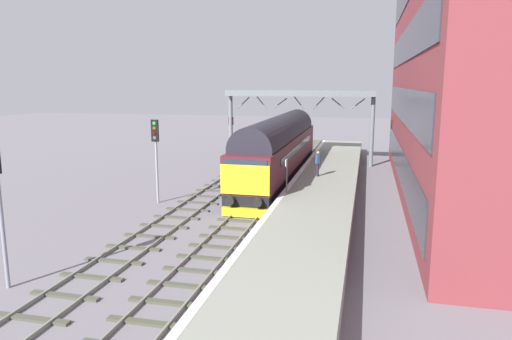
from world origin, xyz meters
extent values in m
plane|color=slate|center=(0.00, 0.00, 0.00)|extent=(140.00, 140.00, 0.00)
cube|color=gray|center=(-0.72, 0.00, 0.07)|extent=(0.07, 60.00, 0.15)
cube|color=gray|center=(0.72, 0.00, 0.07)|extent=(0.07, 60.00, 0.15)
cube|color=#464939|center=(0.00, -16.00, 0.04)|extent=(2.50, 0.26, 0.09)
cube|color=#464939|center=(0.00, -14.67, 0.04)|extent=(2.50, 0.26, 0.09)
cube|color=#464939|center=(0.00, -13.33, 0.04)|extent=(2.50, 0.26, 0.09)
cube|color=#464939|center=(0.00, -12.00, 0.04)|extent=(2.50, 0.26, 0.09)
cube|color=#464939|center=(0.00, -10.67, 0.04)|extent=(2.50, 0.26, 0.09)
cube|color=#464939|center=(0.00, -9.33, 0.04)|extent=(2.50, 0.26, 0.09)
cube|color=#464939|center=(0.00, -8.00, 0.04)|extent=(2.50, 0.26, 0.09)
cube|color=#464939|center=(0.00, -6.67, 0.04)|extent=(2.50, 0.26, 0.09)
cube|color=#464939|center=(0.00, -5.33, 0.04)|extent=(2.50, 0.26, 0.09)
cube|color=#464939|center=(0.00, -4.00, 0.04)|extent=(2.50, 0.26, 0.09)
cube|color=#464939|center=(0.00, -2.67, 0.04)|extent=(2.50, 0.26, 0.09)
cube|color=#464939|center=(0.00, -1.33, 0.04)|extent=(2.50, 0.26, 0.09)
cube|color=#464939|center=(0.00, 0.00, 0.04)|extent=(2.50, 0.26, 0.09)
cube|color=#464939|center=(0.00, 1.33, 0.04)|extent=(2.50, 0.26, 0.09)
cube|color=#464939|center=(0.00, 2.67, 0.04)|extent=(2.50, 0.26, 0.09)
cube|color=#464939|center=(0.00, 4.00, 0.04)|extent=(2.50, 0.26, 0.09)
cube|color=#464939|center=(0.00, 5.33, 0.04)|extent=(2.50, 0.26, 0.09)
cube|color=#464939|center=(0.00, 6.67, 0.04)|extent=(2.50, 0.26, 0.09)
cube|color=#464939|center=(0.00, 8.00, 0.04)|extent=(2.50, 0.26, 0.09)
cube|color=#464939|center=(0.00, 9.33, 0.04)|extent=(2.50, 0.26, 0.09)
cube|color=#464939|center=(0.00, 10.67, 0.04)|extent=(2.50, 0.26, 0.09)
cube|color=#464939|center=(0.00, 12.00, 0.04)|extent=(2.50, 0.26, 0.09)
cube|color=#464939|center=(0.00, 13.33, 0.04)|extent=(2.50, 0.26, 0.09)
cube|color=#464939|center=(0.00, 14.67, 0.04)|extent=(2.50, 0.26, 0.09)
cube|color=#464939|center=(0.00, 16.00, 0.04)|extent=(2.50, 0.26, 0.09)
cube|color=#464939|center=(0.00, 17.33, 0.04)|extent=(2.50, 0.26, 0.09)
cube|color=#464939|center=(0.00, 18.67, 0.04)|extent=(2.50, 0.26, 0.09)
cube|color=#464939|center=(0.00, 20.00, 0.04)|extent=(2.50, 0.26, 0.09)
cube|color=#464939|center=(0.00, 21.33, 0.04)|extent=(2.50, 0.26, 0.09)
cube|color=#464939|center=(0.00, 22.67, 0.04)|extent=(2.50, 0.26, 0.09)
cube|color=#464939|center=(0.00, 24.00, 0.04)|extent=(2.50, 0.26, 0.09)
cube|color=#464939|center=(0.00, 25.33, 0.04)|extent=(2.50, 0.26, 0.09)
cube|color=#464939|center=(0.00, 26.67, 0.04)|extent=(2.50, 0.26, 0.09)
cube|color=#464939|center=(0.00, 28.00, 0.04)|extent=(2.50, 0.26, 0.09)
cube|color=#464939|center=(0.00, 29.33, 0.04)|extent=(2.50, 0.26, 0.09)
cube|color=slate|center=(-4.17, 0.00, 0.07)|extent=(0.07, 60.00, 0.15)
cube|color=slate|center=(-2.73, 0.00, 0.07)|extent=(0.07, 60.00, 0.15)
cube|color=#49493D|center=(-3.45, -16.58, 0.04)|extent=(2.50, 0.26, 0.09)
cube|color=#49493D|center=(-3.45, -15.00, 0.04)|extent=(2.50, 0.26, 0.09)
cube|color=#49493D|center=(-3.45, -13.42, 0.04)|extent=(2.50, 0.26, 0.09)
cube|color=#49493D|center=(-3.45, -11.84, 0.04)|extent=(2.50, 0.26, 0.09)
cube|color=#49493D|center=(-3.45, -10.26, 0.04)|extent=(2.50, 0.26, 0.09)
cube|color=#49493D|center=(-3.45, -8.68, 0.04)|extent=(2.50, 0.26, 0.09)
cube|color=#49493D|center=(-3.45, -7.11, 0.04)|extent=(2.50, 0.26, 0.09)
cube|color=#49493D|center=(-3.45, -5.53, 0.04)|extent=(2.50, 0.26, 0.09)
cube|color=#49493D|center=(-3.45, -3.95, 0.04)|extent=(2.50, 0.26, 0.09)
cube|color=#49493D|center=(-3.45, -2.37, 0.04)|extent=(2.50, 0.26, 0.09)
cube|color=#49493D|center=(-3.45, -0.79, 0.04)|extent=(2.50, 0.26, 0.09)
cube|color=#49493D|center=(-3.45, 0.79, 0.04)|extent=(2.50, 0.26, 0.09)
cube|color=#49493D|center=(-3.45, 2.37, 0.04)|extent=(2.50, 0.26, 0.09)
cube|color=#49493D|center=(-3.45, 3.95, 0.04)|extent=(2.50, 0.26, 0.09)
cube|color=#49493D|center=(-3.45, 5.53, 0.04)|extent=(2.50, 0.26, 0.09)
cube|color=#49493D|center=(-3.45, 7.11, 0.04)|extent=(2.50, 0.26, 0.09)
cube|color=#49493D|center=(-3.45, 8.68, 0.04)|extent=(2.50, 0.26, 0.09)
cube|color=#49493D|center=(-3.45, 10.26, 0.04)|extent=(2.50, 0.26, 0.09)
cube|color=#49493D|center=(-3.45, 11.84, 0.04)|extent=(2.50, 0.26, 0.09)
cube|color=#49493D|center=(-3.45, 13.42, 0.04)|extent=(2.50, 0.26, 0.09)
cube|color=#49493D|center=(-3.45, 15.00, 0.04)|extent=(2.50, 0.26, 0.09)
cube|color=#49493D|center=(-3.45, 16.58, 0.04)|extent=(2.50, 0.26, 0.09)
cube|color=#49493D|center=(-3.45, 18.16, 0.04)|extent=(2.50, 0.26, 0.09)
cube|color=#49493D|center=(-3.45, 19.74, 0.04)|extent=(2.50, 0.26, 0.09)
cube|color=#49493D|center=(-3.45, 21.32, 0.04)|extent=(2.50, 0.26, 0.09)
cube|color=#49493D|center=(-3.45, 22.89, 0.04)|extent=(2.50, 0.26, 0.09)
cube|color=#49493D|center=(-3.45, 24.47, 0.04)|extent=(2.50, 0.26, 0.09)
cube|color=#49493D|center=(-3.45, 26.05, 0.04)|extent=(2.50, 0.26, 0.09)
cube|color=#49493D|center=(-3.45, 27.63, 0.04)|extent=(2.50, 0.26, 0.09)
cube|color=#49493D|center=(-3.45, 29.21, 0.04)|extent=(2.50, 0.26, 0.09)
cube|color=gray|center=(3.60, 0.00, 0.50)|extent=(4.00, 44.00, 1.00)
cube|color=white|center=(1.75, 0.00, 1.00)|extent=(0.30, 44.00, 0.01)
cube|color=brown|center=(10.38, 3.12, 9.13)|extent=(4.28, 31.52, 18.26)
cube|color=#2E2B36|center=(8.21, 3.12, 2.01)|extent=(0.06, 29.00, 2.04)
cube|color=#2E2B36|center=(8.21, 3.12, 5.66)|extent=(0.06, 29.00, 2.04)
cube|color=#2E2B36|center=(8.21, 3.12, 9.31)|extent=(0.06, 29.00, 2.04)
cube|color=black|center=(0.00, 5.12, 0.82)|extent=(2.56, 19.17, 0.60)
cube|color=#501C25|center=(0.00, 5.12, 2.17)|extent=(2.70, 19.17, 2.10)
cylinder|color=#23212A|center=(0.00, 5.12, 3.40)|extent=(2.56, 17.63, 2.57)
cube|color=yellow|center=(0.00, -4.50, 2.02)|extent=(2.65, 0.08, 1.58)
cube|color=#232D3D|center=(0.00, -4.48, 2.75)|extent=(2.38, 0.04, 0.64)
cube|color=#232D3D|center=(1.37, 5.12, 2.47)|extent=(0.04, 13.42, 0.44)
cylinder|color=black|center=(-0.75, -4.71, 0.92)|extent=(0.48, 0.35, 0.48)
cylinder|color=black|center=(0.75, -4.71, 0.92)|extent=(0.48, 0.35, 0.48)
cube|color=yellow|center=(0.00, -4.56, 0.29)|extent=(2.43, 0.36, 0.47)
cylinder|color=black|center=(0.00, -2.69, 0.52)|extent=(1.64, 1.04, 1.04)
cylinder|color=black|center=(0.00, -1.59, 0.52)|extent=(1.64, 1.04, 1.04)
cylinder|color=black|center=(0.00, -0.49, 0.52)|extent=(1.64, 1.04, 1.04)
cylinder|color=black|center=(0.00, 10.73, 0.52)|extent=(1.64, 1.04, 1.04)
cylinder|color=black|center=(0.00, 11.83, 0.52)|extent=(1.64, 1.04, 1.04)
cylinder|color=black|center=(0.00, 12.93, 0.52)|extent=(1.64, 1.04, 1.04)
cylinder|color=gray|center=(-5.80, -14.80, 2.52)|extent=(0.14, 0.14, 5.05)
cylinder|color=gray|center=(-5.80, -2.71, 2.46)|extent=(0.14, 0.14, 4.93)
cube|color=black|center=(-5.80, -2.77, 4.29)|extent=(0.44, 0.10, 1.27)
cylinder|color=green|center=(-5.80, -2.83, 4.73)|extent=(0.20, 0.06, 0.20)
cylinder|color=#53470A|center=(-5.80, -2.83, 4.45)|extent=(0.20, 0.06, 0.20)
cylinder|color=#500807|center=(-5.80, -2.83, 4.17)|extent=(0.20, 0.06, 0.20)
cylinder|color=#50504E|center=(-5.80, -2.83, 3.89)|extent=(0.20, 0.06, 0.20)
cylinder|color=gray|center=(-5.80, 12.83, 2.00)|extent=(0.14, 0.14, 4.00)
cube|color=black|center=(-5.80, 12.77, 3.65)|extent=(0.44, 0.10, 0.71)
cylinder|color=red|center=(-5.80, 12.71, 3.80)|extent=(0.20, 0.06, 0.20)
cylinder|color=#53470A|center=(-5.80, 12.71, 3.52)|extent=(0.20, 0.06, 0.20)
cylinder|color=slate|center=(1.87, -2.51, 1.93)|extent=(0.08, 0.08, 1.84)
cube|color=white|center=(1.84, -2.51, 2.67)|extent=(0.05, 0.44, 0.36)
cube|color=black|center=(1.81, -2.51, 2.67)|extent=(0.01, 0.20, 0.24)
cylinder|color=#322539|center=(3.06, 2.42, 1.43)|extent=(0.13, 0.13, 0.84)
cylinder|color=#322539|center=(3.07, 2.62, 1.43)|extent=(0.13, 0.13, 0.84)
cylinder|color=#2C4D7D|center=(3.07, 2.52, 2.13)|extent=(0.36, 0.36, 0.56)
sphere|color=tan|center=(3.07, 2.52, 2.54)|extent=(0.22, 0.22, 0.22)
cylinder|color=#2C4D7D|center=(3.05, 2.31, 2.13)|extent=(0.09, 0.09, 0.52)
cylinder|color=#2C4D7D|center=(3.08, 2.73, 2.13)|extent=(0.09, 0.09, 0.52)
cylinder|color=slate|center=(-5.85, 12.84, 2.94)|extent=(0.36, 0.36, 5.87)
cylinder|color=slate|center=(6.50, 12.84, 2.94)|extent=(0.36, 0.36, 5.87)
cube|color=slate|center=(0.32, 12.84, 6.12)|extent=(12.75, 2.00, 0.50)
cylinder|color=slate|center=(-4.63, 12.84, 5.27)|extent=(1.09, 0.10, 1.03)
cylinder|color=slate|center=(-2.98, 12.84, 5.27)|extent=(0.99, 0.10, 1.13)
cylinder|color=slate|center=(-1.33, 12.84, 5.27)|extent=(1.19, 0.10, 0.91)
cylinder|color=slate|center=(0.32, 12.84, 5.27)|extent=(0.96, 0.10, 1.15)
cylinder|color=slate|center=(1.97, 12.84, 5.27)|extent=(1.02, 0.10, 1.10)
cylinder|color=slate|center=(3.62, 12.84, 5.27)|extent=(1.16, 0.10, 0.94)
cylinder|color=slate|center=(5.27, 12.84, 5.27)|extent=(1.16, 0.10, 0.95)
camera|label=1|loc=(6.10, -27.70, 7.01)|focal=32.98mm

